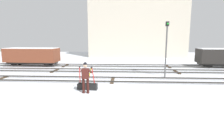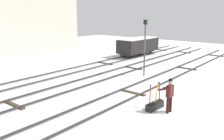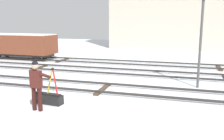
# 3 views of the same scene
# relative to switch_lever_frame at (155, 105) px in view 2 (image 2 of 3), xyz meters

# --- Properties ---
(ground_plane) EXTENTS (60.00, 60.00, 0.00)m
(ground_plane) POSITION_rel_switch_lever_frame_xyz_m (1.43, 2.43, -0.25)
(ground_plane) COLOR silver
(track_main_line) EXTENTS (44.00, 1.94, 0.18)m
(track_main_line) POSITION_rel_switch_lever_frame_xyz_m (1.43, 2.43, -0.14)
(track_main_line) COLOR #2D2B28
(track_main_line) RESTS_ON ground_plane
(track_siding_near) EXTENTS (44.00, 1.94, 0.18)m
(track_siding_near) POSITION_rel_switch_lever_frame_xyz_m (1.43, 6.31, -0.13)
(track_siding_near) COLOR #2D2B28
(track_siding_near) RESTS_ON ground_plane
(track_siding_far) EXTENTS (44.00, 1.94, 0.18)m
(track_siding_far) POSITION_rel_switch_lever_frame_xyz_m (1.43, 9.68, -0.13)
(track_siding_far) COLOR #2D2B28
(track_siding_far) RESTS_ON ground_plane
(switch_lever_frame) EXTENTS (1.27, 0.48, 1.45)m
(switch_lever_frame) POSITION_rel_switch_lever_frame_xyz_m (0.00, 0.00, 0.00)
(switch_lever_frame) COLOR black
(switch_lever_frame) RESTS_ON ground_plane
(rail_worker) EXTENTS (0.58, 0.72, 1.82)m
(rail_worker) POSITION_rel_switch_lever_frame_xyz_m (0.05, -0.76, 0.79)
(rail_worker) COLOR #351511
(rail_worker) RESTS_ON ground_plane
(signal_post) EXTENTS (0.24, 0.32, 4.47)m
(signal_post) POSITION_rel_switch_lever_frame_xyz_m (5.70, 4.15, 2.44)
(signal_post) COLOR #4C4C4C
(signal_post) RESTS_ON ground_plane
(apartment_building) EXTENTS (16.69, 5.11, 12.54)m
(apartment_building) POSITION_rel_switch_lever_frame_xyz_m (4.66, 22.01, 6.03)
(apartment_building) COLOR beige
(apartment_building) RESTS_ON ground_plane
(freight_car_back_track) EXTENTS (5.80, 2.34, 2.08)m
(freight_car_back_track) POSITION_rel_switch_lever_frame_xyz_m (13.39, 9.68, 0.97)
(freight_car_back_track) COLOR #2D2B28
(freight_car_back_track) RESTS_ON ground_plane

